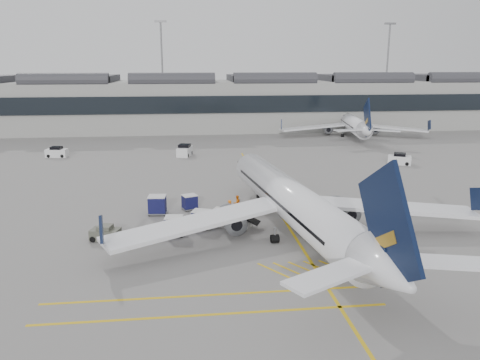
{
  "coord_description": "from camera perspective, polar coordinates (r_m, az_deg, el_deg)",
  "views": [
    {
      "loc": [
        0.68,
        -38.26,
        14.91
      ],
      "look_at": [
        5.7,
        5.23,
        4.0
      ],
      "focal_mm": 35.0,
      "sensor_mm": 36.0,
      "label": 1
    }
  ],
  "objects": [
    {
      "name": "baggage_cart_b",
      "position": [
        42.19,
        -8.04,
        -5.49
      ],
      "size": [
        1.82,
        1.57,
        1.75
      ],
      "rotation": [
        0.0,
        0.0,
        -0.13
      ],
      "color": "gray",
      "rests_on": "ground"
    },
    {
      "name": "baggage_cart_d",
      "position": [
        48.18,
        -10.05,
        -2.95
      ],
      "size": [
        1.99,
        1.69,
        1.96
      ],
      "rotation": [
        0.0,
        0.0,
        -0.09
      ],
      "color": "gray",
      "rests_on": "ground"
    },
    {
      "name": "apron_markings",
      "position": [
        51.36,
        4.16,
        -2.91
      ],
      "size": [
        0.25,
        60.0,
        0.01
      ],
      "primitive_type": "cube",
      "color": "gold",
      "rests_on": "ground"
    },
    {
      "name": "ramp_agent_b",
      "position": [
        48.65,
        -0.36,
        -2.83
      ],
      "size": [
        0.98,
        0.88,
        1.66
      ],
      "primitive_type": "imported",
      "rotation": [
        0.0,
        0.0,
        3.52
      ],
      "color": "orange",
      "rests_on": "ground"
    },
    {
      "name": "service_van_left",
      "position": [
        82.58,
        -21.44,
        3.16
      ],
      "size": [
        3.49,
        2.02,
        1.71
      ],
      "rotation": [
        0.0,
        0.0,
        -0.11
      ],
      "color": "white",
      "rests_on": "ground"
    },
    {
      "name": "ramp_agent_a",
      "position": [
        45.94,
        -1.19,
        -3.65
      ],
      "size": [
        0.83,
        0.85,
        1.97
      ],
      "primitive_type": "imported",
      "rotation": [
        0.0,
        0.0,
        0.84
      ],
      "color": "orange",
      "rests_on": "ground"
    },
    {
      "name": "airliner_far",
      "position": [
        102.15,
        13.5,
        6.72
      ],
      "size": [
        30.58,
        33.66,
        8.99
      ],
      "rotation": [
        0.0,
        0.0,
        -0.16
      ],
      "color": "white",
      "rests_on": "ground"
    },
    {
      "name": "safety_cone_nose",
      "position": [
        60.06,
        4.75,
        -0.2
      ],
      "size": [
        0.33,
        0.33,
        0.46
      ],
      "primitive_type": "cone",
      "color": "#F24C0A",
      "rests_on": "ground"
    },
    {
      "name": "pushback_tug",
      "position": [
        42.43,
        -16.09,
        -6.29
      ],
      "size": [
        2.7,
        2.01,
        1.35
      ],
      "rotation": [
        0.0,
        0.0,
        -0.25
      ],
      "color": "#515246",
      "rests_on": "ground"
    },
    {
      "name": "light_masts",
      "position": [
        124.28,
        -7.89,
        13.68
      ],
      "size": [
        113.0,
        0.6,
        25.45
      ],
      "color": "slate",
      "rests_on": "ground"
    },
    {
      "name": "ground",
      "position": [
        41.07,
        -7.14,
        -7.41
      ],
      "size": [
        220.0,
        220.0,
        0.0
      ],
      "primitive_type": "plane",
      "color": "gray",
      "rests_on": "ground"
    },
    {
      "name": "belt_loader",
      "position": [
        44.31,
        -1.35,
        -4.88
      ],
      "size": [
        4.98,
        3.19,
        1.99
      ],
      "rotation": [
        0.0,
        0.0,
        -0.41
      ],
      "color": "beige",
      "rests_on": "ground"
    },
    {
      "name": "safety_cone_engine",
      "position": [
        46.35,
        11.72,
        -4.76
      ],
      "size": [
        0.35,
        0.35,
        0.48
      ],
      "primitive_type": "cone",
      "color": "#F24C0A",
      "rests_on": "ground"
    },
    {
      "name": "service_van_mid",
      "position": [
        78.35,
        -6.77,
        3.57
      ],
      "size": [
        2.76,
        4.11,
        1.93
      ],
      "rotation": [
        0.0,
        0.0,
        1.32
      ],
      "color": "white",
      "rests_on": "ground"
    },
    {
      "name": "terminal",
      "position": [
        110.54,
        -7.01,
        9.34
      ],
      "size": [
        200.0,
        20.45,
        12.4
      ],
      "color": "#9E9E99",
      "rests_on": "ground"
    },
    {
      "name": "baggage_cart_a",
      "position": [
        43.69,
        -4.76,
        -4.73
      ],
      "size": [
        2.01,
        1.84,
        1.72
      ],
      "rotation": [
        0.0,
        0.0,
        -0.36
      ],
      "color": "gray",
      "rests_on": "ground"
    },
    {
      "name": "service_van_right",
      "position": [
        75.26,
        18.87,
        2.41
      ],
      "size": [
        3.76,
        2.98,
        1.73
      ],
      "rotation": [
        0.0,
        0.0,
        -0.45
      ],
      "color": "white",
      "rests_on": "ground"
    },
    {
      "name": "airliner_main",
      "position": [
        41.82,
        6.63,
        -2.82
      ],
      "size": [
        33.46,
        36.77,
        9.8
      ],
      "rotation": [
        0.0,
        0.0,
        0.13
      ],
      "color": "white",
      "rests_on": "ground"
    },
    {
      "name": "baggage_cart_c",
      "position": [
        49.28,
        -6.15,
        -2.65
      ],
      "size": [
        1.88,
        1.73,
        1.61
      ],
      "rotation": [
        0.0,
        0.0,
        0.37
      ],
      "color": "gray",
      "rests_on": "ground"
    }
  ]
}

